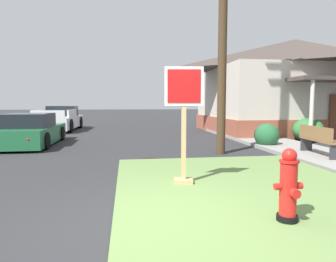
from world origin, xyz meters
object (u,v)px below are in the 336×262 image
(parked_sedan_green, at_px, (30,131))
(pickup_truck_white, at_px, (60,120))
(fire_hydrant, at_px, (288,187))
(street_bench, at_px, (318,139))
(manhole_cover, at_px, (151,160))
(stop_sign, at_px, (184,127))

(parked_sedan_green, distance_m, pickup_truck_white, 6.70)
(fire_hydrant, height_order, parked_sedan_green, parked_sedan_green)
(parked_sedan_green, height_order, street_bench, parked_sedan_green)
(manhole_cover, distance_m, pickup_truck_white, 11.53)
(parked_sedan_green, bearing_deg, street_bench, -24.53)
(fire_hydrant, xyz_separation_m, stop_sign, (-1.00, 2.04, 0.64))
(stop_sign, relative_size, pickup_truck_white, 0.43)
(fire_hydrant, height_order, manhole_cover, fire_hydrant)
(fire_hydrant, relative_size, manhole_cover, 1.39)
(stop_sign, height_order, parked_sedan_green, stop_sign)
(fire_hydrant, xyz_separation_m, pickup_truck_white, (-6.12, 15.37, 0.07))
(fire_hydrant, xyz_separation_m, street_bench, (3.51, 4.41, 0.05))
(fire_hydrant, distance_m, parked_sedan_green, 10.47)
(stop_sign, distance_m, street_bench, 5.13)
(parked_sedan_green, relative_size, street_bench, 2.52)
(manhole_cover, bearing_deg, stop_sign, -81.75)
(fire_hydrant, relative_size, pickup_truck_white, 0.19)
(stop_sign, relative_size, manhole_cover, 3.21)
(parked_sedan_green, xyz_separation_m, street_bench, (9.35, -4.27, 0.05))
(manhole_cover, bearing_deg, pickup_truck_white, 114.11)
(fire_hydrant, height_order, stop_sign, stop_sign)
(street_bench, bearing_deg, parked_sedan_green, 155.47)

